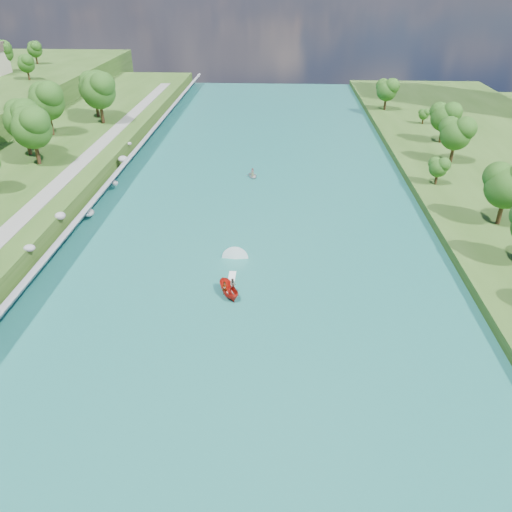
{
  "coord_description": "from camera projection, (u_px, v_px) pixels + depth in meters",
  "views": [
    {
      "loc": [
        4.13,
        -41.63,
        33.94
      ],
      "look_at": [
        1.34,
        13.52,
        2.5
      ],
      "focal_mm": 35.0,
      "sensor_mm": 36.0,
      "label": 1
    }
  ],
  "objects": [
    {
      "name": "ground",
      "position": [
        237.0,
        339.0,
        53.1
      ],
      "size": [
        260.0,
        260.0,
        0.0
      ],
      "primitive_type": "plane",
      "color": "#2D5119",
      "rests_on": "ground"
    },
    {
      "name": "riverside_path",
      "position": [
        18.0,
        221.0,
        70.13
      ],
      "size": [
        3.0,
        200.0,
        0.1
      ],
      "primitive_type": "cube",
      "color": "gray",
      "rests_on": "berm_west"
    },
    {
      "name": "motorboat",
      "position": [
        230.0,
        284.0,
        61.02
      ],
      "size": [
        3.6,
        19.01,
        2.13
      ],
      "rotation": [
        0.0,
        0.0,
        3.6
      ],
      "color": "red",
      "rests_on": "river_water"
    },
    {
      "name": "river_water",
      "position": [
        249.0,
        248.0,
        70.44
      ],
      "size": [
        55.0,
        240.0,
        0.1
      ],
      "primitive_type": "cube",
      "color": "#1B6568",
      "rests_on": "ground"
    },
    {
      "name": "trees_east",
      "position": [
        507.0,
        196.0,
        70.36
      ],
      "size": [
        12.98,
        144.05,
        11.06
      ],
      "color": "#2A4B14",
      "rests_on": "berm_east"
    },
    {
      "name": "raft",
      "position": [
        253.0,
        175.0,
        94.6
      ],
      "size": [
        2.9,
        3.49,
        1.7
      ],
      "rotation": [
        0.0,
        0.0,
        0.28
      ],
      "color": "#93969B",
      "rests_on": "river_water"
    },
    {
      "name": "riprap_bank",
      "position": [
        65.0,
        235.0,
        70.09
      ],
      "size": [
        4.22,
        236.0,
        4.28
      ],
      "color": "slate",
      "rests_on": "ground"
    }
  ]
}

